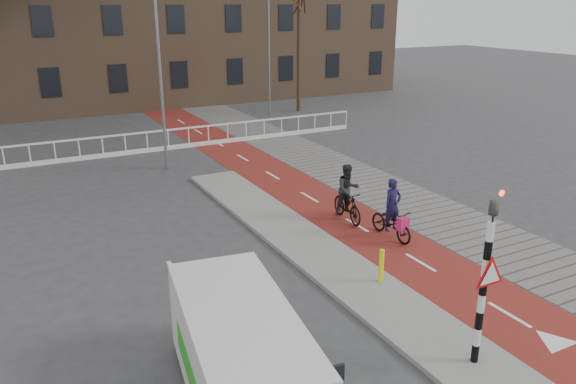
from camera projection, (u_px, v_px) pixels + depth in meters
name	position (u px, v px, depth m)	size (l,w,h in m)	color
ground	(427.00, 311.00, 12.77)	(120.00, 120.00, 0.00)	#38383A
bike_lane	(284.00, 182.00, 21.80)	(2.50, 60.00, 0.01)	maroon
sidewalk	(344.00, 172.00, 23.04)	(3.00, 60.00, 0.01)	slate
curb_island	(313.00, 249.00, 15.79)	(1.80, 16.00, 0.12)	gray
traffic_signal	(486.00, 274.00, 10.17)	(0.80, 0.80, 3.68)	black
bollard	(381.00, 266.00, 13.72)	(0.12, 0.12, 0.85)	#FCEE0E
cyclist_near	(392.00, 218.00, 16.50)	(0.67, 1.74, 1.81)	black
cyclist_far	(347.00, 198.00, 17.74)	(0.83, 1.75, 1.86)	black
van	(241.00, 358.00, 9.44)	(2.36, 4.54, 1.86)	silver
railing	(80.00, 154.00, 24.69)	(28.00, 0.10, 0.99)	silver
tree_right	(299.00, 49.00, 34.63)	(0.23, 0.23, 7.74)	#2F2215
streetlight_near	(161.00, 83.00, 22.37)	(0.12, 0.12, 7.16)	slate
streetlight_right	(269.00, 44.00, 33.45)	(0.12, 0.12, 8.43)	slate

